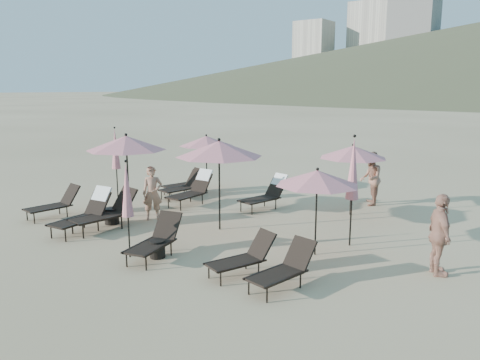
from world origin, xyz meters
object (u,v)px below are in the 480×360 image
Objects in this scene: side_table_0 at (112,216)px; side_table_1 at (157,249)px; lounger_2 at (106,212)px; umbrella_open_2 at (317,178)px; lounger_3 at (156,239)px; lounger_0 at (55,203)px; lounger_5 at (284,268)px; umbrella_closed_1 at (353,169)px; lounger_7 at (183,186)px; umbrella_open_1 at (219,149)px; lounger_8 at (193,189)px; umbrella_open_4 at (353,152)px; umbrella_closed_2 at (115,149)px; umbrella_closed_0 at (127,190)px; beachgoer_b at (370,179)px; lounger_4 at (243,257)px; beachgoer_a at (152,193)px; lounger_1 at (86,212)px; lounger_6 at (184,182)px; lounger_9 at (267,193)px; umbrella_open_3 at (206,141)px; umbrella_open_0 at (126,143)px; beachgoer_c at (440,235)px.

side_table_0 is 1.13× the size of side_table_1.
lounger_2 is 0.93× the size of umbrella_open_2.
lounger_0 is at bearing 160.39° from lounger_3.
umbrella_closed_1 is (0.00, 3.12, 1.50)m from lounger_5.
umbrella_open_1 is at bearing -21.95° from lounger_7.
lounger_8 is 5.32m from umbrella_open_4.
umbrella_open_4 is (5.71, 1.39, 1.51)m from lounger_7.
umbrella_closed_2 is 3.40m from side_table_0.
umbrella_open_4 is 5.37× the size of side_table_1.
umbrella_closed_0 is at bearing -111.44° from umbrella_open_4.
lounger_0 is 0.93× the size of beachgoer_b.
lounger_4 is 5.95m from umbrella_open_4.
umbrella_closed_1 is at bearing 26.24° from lounger_0.
umbrella_closed_2 is (-5.07, 0.60, -0.46)m from umbrella_open_1.
lounger_5 is at bearing -18.48° from umbrella_closed_2.
lounger_3 is at bearing -150.83° from lounger_4.
beachgoer_a is (2.55, 1.58, 0.37)m from lounger_0.
umbrella_closed_0 reaches higher than beachgoer_a.
lounger_1 is 1.99m from beachgoer_a.
lounger_6 is 3.57m from beachgoer_a.
lounger_2 is 7.34m from umbrella_open_4.
side_table_1 is at bearing -37.79° from lounger_6.
lounger_7 is at bearing 121.88° from umbrella_closed_0.
side_table_0 is at bearing -177.04° from lounger_5.
lounger_0 is 5.02m from side_table_1.
lounger_1 is 4.52m from lounger_7.
lounger_6 is 0.59× the size of umbrella_closed_1.
side_table_1 is at bearing -36.89° from beachgoer_b.
lounger_8 is at bearing 79.42° from lounger_1.
lounger_2 is 5.04m from lounger_9.
lounger_9 is (-0.41, 5.22, 0.08)m from lounger_3.
lounger_4 is 0.73× the size of umbrella_open_3.
umbrella_open_0 is 1.67m from beachgoer_a.
lounger_6 is at bearing 142.75° from lounger_8.
lounger_2 is at bearing -66.27° from lounger_7.
beachgoer_a is at bearing -60.92° from beachgoer_b.
beachgoer_b is at bearing 1.89° from beachgoer_a.
lounger_0 is 0.97× the size of lounger_3.
lounger_2 is 2.20m from umbrella_open_0.
lounger_6 is at bearing 145.19° from umbrella_open_1.
umbrella_open_2 reaches higher than lounger_7.
lounger_2 is at bearing -66.50° from umbrella_open_0.
umbrella_closed_0 is at bearing -78.31° from lounger_9.
lounger_3 reaches higher than lounger_5.
lounger_8 reaches higher than lounger_6.
lounger_9 is at bearing 49.05° from umbrella_open_0.
umbrella_closed_0 reaches higher than beachgoer_c.
umbrella_open_3 is at bearing 179.53° from lounger_9.
lounger_1 is 2.40m from umbrella_open_0.
lounger_5 is at bearing -14.22° from umbrella_open_0.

